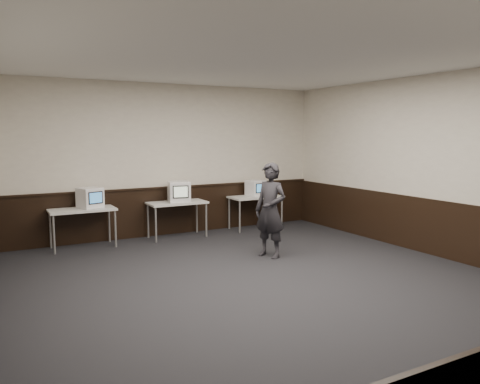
% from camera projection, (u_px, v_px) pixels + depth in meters
% --- Properties ---
extents(floor, '(8.00, 8.00, 0.00)m').
position_uv_depth(floor, '(269.00, 286.00, 6.67)').
color(floor, black).
rests_on(floor, ground).
extents(ceiling, '(8.00, 8.00, 0.00)m').
position_uv_depth(ceiling, '(271.00, 55.00, 6.27)').
color(ceiling, white).
rests_on(ceiling, back_wall).
extents(back_wall, '(7.00, 0.00, 7.00)m').
position_uv_depth(back_wall, '(170.00, 160.00, 9.95)').
color(back_wall, beige).
rests_on(back_wall, ground).
extents(right_wall, '(0.00, 8.00, 8.00)m').
position_uv_depth(right_wall, '(440.00, 166.00, 8.14)').
color(right_wall, beige).
rests_on(right_wall, ground).
extents(wainscot_back, '(6.98, 0.04, 1.00)m').
position_uv_depth(wainscot_back, '(171.00, 211.00, 10.07)').
color(wainscot_back, black).
rests_on(wainscot_back, back_wall).
extents(wainscot_right, '(0.04, 7.98, 1.00)m').
position_uv_depth(wainscot_right, '(436.00, 228.00, 8.26)').
color(wainscot_right, black).
rests_on(wainscot_right, right_wall).
extents(wainscot_rail, '(6.98, 0.06, 0.04)m').
position_uv_depth(wainscot_rail, '(171.00, 187.00, 9.99)').
color(wainscot_rail, black).
rests_on(wainscot_rail, wainscot_back).
extents(desk_left, '(1.20, 0.60, 0.75)m').
position_uv_depth(desk_left, '(82.00, 212.00, 8.82)').
color(desk_left, beige).
rests_on(desk_left, ground).
extents(desk_center, '(1.20, 0.60, 0.75)m').
position_uv_depth(desk_center, '(177.00, 205.00, 9.72)').
color(desk_center, beige).
rests_on(desk_center, ground).
extents(desk_right, '(1.20, 0.60, 0.75)m').
position_uv_depth(desk_right, '(256.00, 199.00, 10.62)').
color(desk_right, beige).
rests_on(desk_right, ground).
extents(emac_left, '(0.50, 0.51, 0.39)m').
position_uv_depth(emac_left, '(90.00, 198.00, 8.89)').
color(emac_left, white).
rests_on(emac_left, desk_left).
extents(emac_center, '(0.52, 0.53, 0.43)m').
position_uv_depth(emac_center, '(179.00, 192.00, 9.68)').
color(emac_center, white).
rests_on(emac_center, desk_center).
extents(emac_right, '(0.40, 0.42, 0.35)m').
position_uv_depth(emac_right, '(256.00, 188.00, 10.63)').
color(emac_right, white).
rests_on(emac_right, desk_right).
extents(person, '(0.60, 0.71, 1.66)m').
position_uv_depth(person, '(270.00, 210.00, 8.15)').
color(person, black).
rests_on(person, ground).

